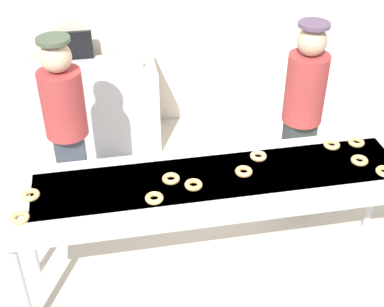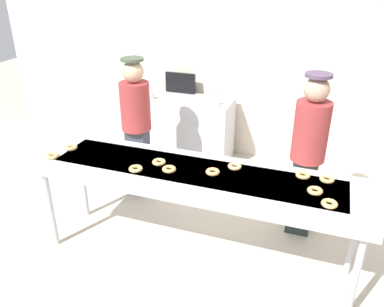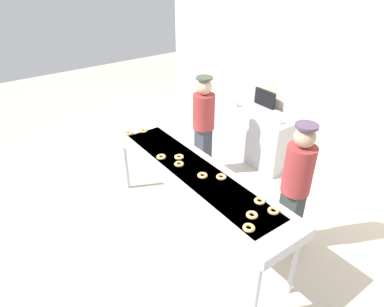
{
  "view_description": "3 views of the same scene",
  "coord_description": "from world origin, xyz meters",
  "px_view_note": "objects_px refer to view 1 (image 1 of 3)",
  "views": [
    {
      "loc": [
        -0.71,
        -2.78,
        3.14
      ],
      "look_at": [
        -0.17,
        0.12,
        1.09
      ],
      "focal_mm": 49.26,
      "sensor_mm": 36.0,
      "label": 1
    },
    {
      "loc": [
        0.98,
        -2.8,
        2.57
      ],
      "look_at": [
        -0.11,
        0.25,
        0.99
      ],
      "focal_mm": 36.58,
      "sensor_mm": 36.0,
      "label": 2
    },
    {
      "loc": [
        2.75,
        -2.03,
        3.23
      ],
      "look_at": [
        -0.25,
        0.14,
        1.03
      ],
      "focal_mm": 31.91,
      "sensor_mm": 36.0,
      "label": 3
    }
  ],
  "objects_px": {
    "paper_cup_1": "(139,64)",
    "glazed_donut_7": "(20,218)",
    "glazed_donut_2": "(30,196)",
    "glazed_donut_5": "(359,160)",
    "glazed_donut_4": "(384,171)",
    "glazed_donut_10": "(356,142)",
    "glazed_donut_0": "(194,185)",
    "glazed_donut_3": "(258,156)",
    "worker_assistant": "(66,121)",
    "paper_cup_0": "(42,75)",
    "worker_baker": "(303,107)",
    "fryer_conveyor": "(220,184)",
    "glazed_donut_1": "(154,198)",
    "glazed_donut_8": "(171,179)",
    "glazed_donut_9": "(332,145)",
    "prep_counter": "(78,109)",
    "menu_display": "(70,46)",
    "glazed_donut_6": "(244,171)"
  },
  "relations": [
    {
      "from": "paper_cup_1",
      "to": "glazed_donut_7",
      "type": "bearing_deg",
      "value": -114.05
    },
    {
      "from": "glazed_donut_2",
      "to": "glazed_donut_5",
      "type": "relative_size",
      "value": 1.0
    },
    {
      "from": "glazed_donut_4",
      "to": "glazed_donut_10",
      "type": "height_order",
      "value": "same"
    },
    {
      "from": "glazed_donut_0",
      "to": "glazed_donut_3",
      "type": "distance_m",
      "value": 0.57
    },
    {
      "from": "worker_assistant",
      "to": "paper_cup_0",
      "type": "height_order",
      "value": "worker_assistant"
    },
    {
      "from": "glazed_donut_0",
      "to": "worker_baker",
      "type": "distance_m",
      "value": 1.39
    },
    {
      "from": "fryer_conveyor",
      "to": "worker_assistant",
      "type": "bearing_deg",
      "value": 137.94
    },
    {
      "from": "glazed_donut_0",
      "to": "glazed_donut_10",
      "type": "bearing_deg",
      "value": 12.28
    },
    {
      "from": "glazed_donut_2",
      "to": "fryer_conveyor",
      "type": "bearing_deg",
      "value": 0.23
    },
    {
      "from": "glazed_donut_10",
      "to": "glazed_donut_1",
      "type": "bearing_deg",
      "value": -166.67
    },
    {
      "from": "glazed_donut_4",
      "to": "glazed_donut_5",
      "type": "relative_size",
      "value": 1.0
    },
    {
      "from": "worker_assistant",
      "to": "glazed_donut_2",
      "type": "bearing_deg",
      "value": 69.75
    },
    {
      "from": "glazed_donut_0",
      "to": "glazed_donut_10",
      "type": "relative_size",
      "value": 1.0
    },
    {
      "from": "fryer_conveyor",
      "to": "glazed_donut_8",
      "type": "xyz_separation_m",
      "value": [
        -0.34,
        0.01,
        0.09
      ]
    },
    {
      "from": "glazed_donut_9",
      "to": "glazed_donut_5",
      "type": "bearing_deg",
      "value": -63.15
    },
    {
      "from": "glazed_donut_10",
      "to": "prep_counter",
      "type": "xyz_separation_m",
      "value": [
        -2.09,
        1.82,
        -0.53
      ]
    },
    {
      "from": "glazed_donut_8",
      "to": "glazed_donut_9",
      "type": "distance_m",
      "value": 1.24
    },
    {
      "from": "glazed_donut_9",
      "to": "menu_display",
      "type": "distance_m",
      "value": 2.8
    },
    {
      "from": "glazed_donut_4",
      "to": "prep_counter",
      "type": "relative_size",
      "value": 0.07
    },
    {
      "from": "fryer_conveyor",
      "to": "worker_baker",
      "type": "bearing_deg",
      "value": 41.43
    },
    {
      "from": "glazed_donut_0",
      "to": "worker_assistant",
      "type": "height_order",
      "value": "worker_assistant"
    },
    {
      "from": "glazed_donut_3",
      "to": "glazed_donut_10",
      "type": "bearing_deg",
      "value": 2.9
    },
    {
      "from": "worker_baker",
      "to": "prep_counter",
      "type": "relative_size",
      "value": 1.05
    },
    {
      "from": "paper_cup_0",
      "to": "paper_cup_1",
      "type": "relative_size",
      "value": 1.0
    },
    {
      "from": "glazed_donut_5",
      "to": "glazed_donut_6",
      "type": "bearing_deg",
      "value": 178.36
    },
    {
      "from": "glazed_donut_10",
      "to": "menu_display",
      "type": "xyz_separation_m",
      "value": [
        -2.09,
        2.06,
        0.06
      ]
    },
    {
      "from": "fryer_conveyor",
      "to": "menu_display",
      "type": "xyz_separation_m",
      "value": [
        -1.01,
        2.25,
        0.15
      ]
    },
    {
      "from": "worker_baker",
      "to": "menu_display",
      "type": "distance_m",
      "value": 2.4
    },
    {
      "from": "worker_baker",
      "to": "paper_cup_0",
      "type": "height_order",
      "value": "worker_baker"
    },
    {
      "from": "glazed_donut_3",
      "to": "glazed_donut_2",
      "type": "bearing_deg",
      "value": -174.27
    },
    {
      "from": "prep_counter",
      "to": "glazed_donut_8",
      "type": "bearing_deg",
      "value": -71.57
    },
    {
      "from": "paper_cup_1",
      "to": "paper_cup_0",
      "type": "bearing_deg",
      "value": -174.7
    },
    {
      "from": "glazed_donut_6",
      "to": "worker_baker",
      "type": "relative_size",
      "value": 0.07
    },
    {
      "from": "worker_baker",
      "to": "glazed_donut_1",
      "type": "bearing_deg",
      "value": 36.02
    },
    {
      "from": "glazed_donut_8",
      "to": "glazed_donut_5",
      "type": "bearing_deg",
      "value": -1.52
    },
    {
      "from": "glazed_donut_9",
      "to": "paper_cup_0",
      "type": "height_order",
      "value": "glazed_donut_9"
    },
    {
      "from": "glazed_donut_5",
      "to": "glazed_donut_9",
      "type": "xyz_separation_m",
      "value": [
        -0.11,
        0.22,
        0.0
      ]
    },
    {
      "from": "glazed_donut_8",
      "to": "fryer_conveyor",
      "type": "bearing_deg",
      "value": -0.93
    },
    {
      "from": "glazed_donut_10",
      "to": "worker_assistant",
      "type": "distance_m",
      "value": 2.26
    },
    {
      "from": "glazed_donut_1",
      "to": "glazed_donut_7",
      "type": "bearing_deg",
      "value": -177.7
    },
    {
      "from": "glazed_donut_6",
      "to": "menu_display",
      "type": "height_order",
      "value": "menu_display"
    },
    {
      "from": "glazed_donut_8",
      "to": "worker_baker",
      "type": "xyz_separation_m",
      "value": [
        1.22,
        0.78,
        -0.02
      ]
    },
    {
      "from": "glazed_donut_6",
      "to": "menu_display",
      "type": "relative_size",
      "value": 0.27
    },
    {
      "from": "worker_baker",
      "to": "glazed_donut_10",
      "type": "bearing_deg",
      "value": 109.16
    },
    {
      "from": "worker_assistant",
      "to": "fryer_conveyor",
      "type": "bearing_deg",
      "value": 130.29
    },
    {
      "from": "glazed_donut_5",
      "to": "glazed_donut_7",
      "type": "relative_size",
      "value": 1.0
    },
    {
      "from": "glazed_donut_1",
      "to": "paper_cup_0",
      "type": "height_order",
      "value": "glazed_donut_1"
    },
    {
      "from": "glazed_donut_8",
      "to": "glazed_donut_4",
      "type": "bearing_deg",
      "value": -7.35
    },
    {
      "from": "glazed_donut_4",
      "to": "paper_cup_0",
      "type": "height_order",
      "value": "glazed_donut_4"
    },
    {
      "from": "glazed_donut_8",
      "to": "paper_cup_1",
      "type": "relative_size",
      "value": 1.31
    }
  ]
}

